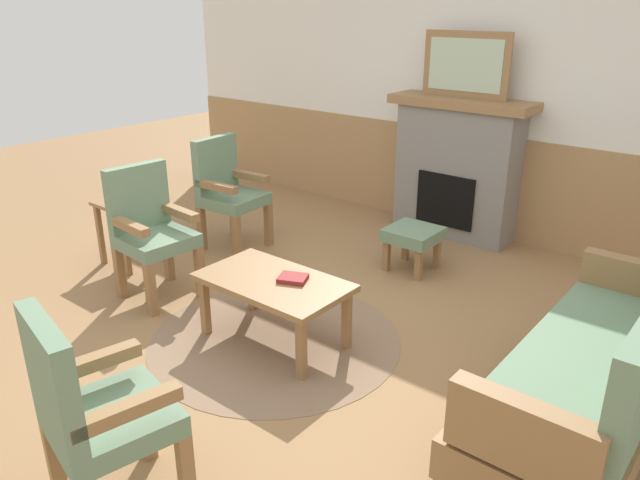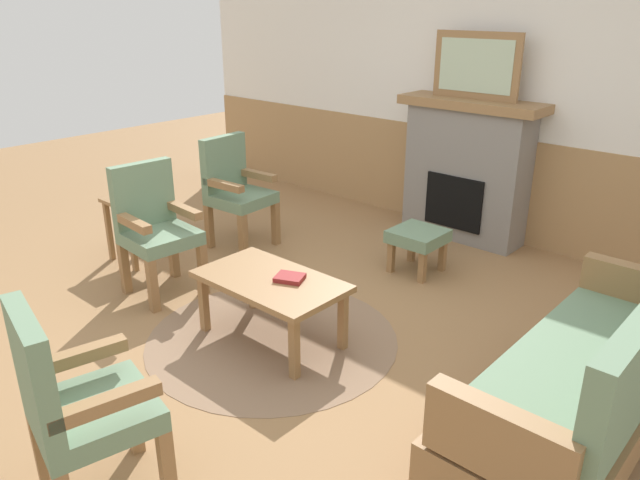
{
  "view_description": "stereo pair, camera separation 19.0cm",
  "coord_description": "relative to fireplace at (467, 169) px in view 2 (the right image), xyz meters",
  "views": [
    {
      "loc": [
        2.42,
        -2.64,
        2.08
      ],
      "look_at": [
        0.0,
        0.35,
        0.55
      ],
      "focal_mm": 33.97,
      "sensor_mm": 36.0,
      "label": 1
    },
    {
      "loc": [
        2.57,
        -2.52,
        2.08
      ],
      "look_at": [
        0.0,
        0.35,
        0.55
      ],
      "focal_mm": 33.97,
      "sensor_mm": 36.0,
      "label": 2
    }
  ],
  "objects": [
    {
      "name": "ground_plane",
      "position": [
        0.0,
        -2.35,
        -0.65
      ],
      "size": [
        14.0,
        14.0,
        0.0
      ],
      "primitive_type": "plane",
      "color": "#997047"
    },
    {
      "name": "wall_back",
      "position": [
        0.0,
        0.25,
        0.66
      ],
      "size": [
        7.2,
        0.14,
        2.7
      ],
      "color": "white",
      "rests_on": "ground_plane"
    },
    {
      "name": "fireplace",
      "position": [
        0.0,
        0.0,
        0.0
      ],
      "size": [
        1.3,
        0.44,
        1.28
      ],
      "color": "gray",
      "rests_on": "ground_plane"
    },
    {
      "name": "framed_picture",
      "position": [
        0.0,
        0.0,
        0.91
      ],
      "size": [
        0.8,
        0.04,
        0.56
      ],
      "color": "olive",
      "rests_on": "fireplace"
    },
    {
      "name": "couch",
      "position": [
        1.9,
        -2.2,
        -0.26
      ],
      "size": [
        0.7,
        1.8,
        0.98
      ],
      "color": "olive",
      "rests_on": "ground_plane"
    },
    {
      "name": "coffee_table",
      "position": [
        0.02,
        -2.49,
        -0.27
      ],
      "size": [
        0.96,
        0.56,
        0.44
      ],
      "color": "olive",
      "rests_on": "ground_plane"
    },
    {
      "name": "round_rug",
      "position": [
        0.02,
        -2.49,
        -0.65
      ],
      "size": [
        1.65,
        1.65,
        0.01
      ],
      "primitive_type": "cylinder",
      "color": "#896B51",
      "rests_on": "ground_plane"
    },
    {
      "name": "book_on_table",
      "position": [
        0.13,
        -2.43,
        -0.2
      ],
      "size": [
        0.22,
        0.2,
        0.03
      ],
      "primitive_type": "cube",
      "rotation": [
        0.0,
        0.0,
        0.41
      ],
      "color": "maroon",
      "rests_on": "coffee_table"
    },
    {
      "name": "footstool",
      "position": [
        0.13,
        -0.95,
        -0.37
      ],
      "size": [
        0.4,
        0.4,
        0.36
      ],
      "color": "olive",
      "rests_on": "ground_plane"
    },
    {
      "name": "armchair_near_fireplace",
      "position": [
        -1.15,
        -2.55,
        -0.11
      ],
      "size": [
        0.52,
        0.52,
        0.98
      ],
      "color": "olive",
      "rests_on": "ground_plane"
    },
    {
      "name": "armchair_by_window_left",
      "position": [
        -1.43,
        -1.53,
        -0.11
      ],
      "size": [
        0.51,
        0.51,
        0.98
      ],
      "color": "olive",
      "rests_on": "ground_plane"
    },
    {
      "name": "armchair_front_left",
      "position": [
        0.43,
        -4.0,
        -0.11
      ],
      "size": [
        0.57,
        0.57,
        0.98
      ],
      "color": "olive",
      "rests_on": "ground_plane"
    },
    {
      "name": "side_table",
      "position": [
        -1.78,
        -2.31,
        -0.22
      ],
      "size": [
        0.44,
        0.44,
        0.55
      ],
      "color": "olive",
      "rests_on": "ground_plane"
    }
  ]
}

